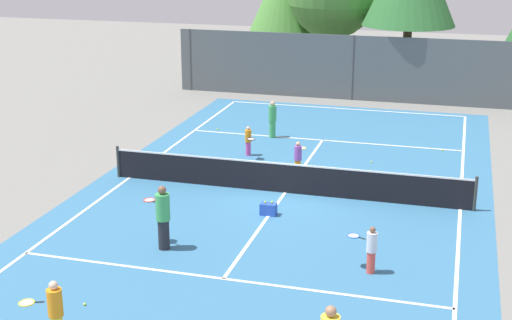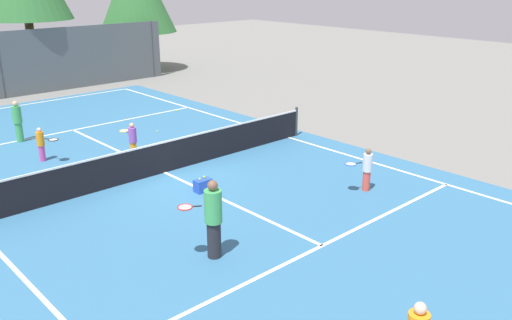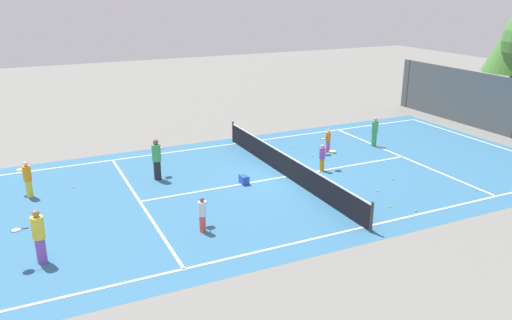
{
  "view_description": "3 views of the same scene",
  "coord_description": "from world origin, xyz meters",
  "px_view_note": "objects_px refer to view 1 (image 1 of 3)",
  "views": [
    {
      "loc": [
        5.23,
        -21.96,
        8.25
      ],
      "look_at": [
        -0.83,
        -0.52,
        1.2
      ],
      "focal_mm": 51.94,
      "sensor_mm": 36.0,
      "label": 1
    },
    {
      "loc": [
        -8.45,
        -13.38,
        5.86
      ],
      "look_at": [
        1.31,
        -2.76,
        0.81
      ],
      "focal_mm": 37.82,
      "sensor_mm": 36.0,
      "label": 2
    },
    {
      "loc": [
        18.28,
        -10.14,
        7.8
      ],
      "look_at": [
        -0.19,
        -1.37,
        0.91
      ],
      "focal_mm": 35.98,
      "sensor_mm": 36.0,
      "label": 3
    }
  ],
  "objects_px": {
    "player_5": "(163,217)",
    "tennis_ball_9": "(415,194)",
    "tennis_ball_2": "(250,164)",
    "tennis_ball_1": "(389,176)",
    "tennis_ball_8": "(442,150)",
    "tennis_ball_6": "(431,185)",
    "tennis_ball_4": "(201,162)",
    "tennis_ball_0": "(218,129)",
    "player_6": "(272,119)",
    "player_1": "(248,140)",
    "tennis_ball_3": "(454,181)",
    "player_3": "(371,249)",
    "tennis_ball_7": "(85,304)",
    "player_0": "(298,158)",
    "tennis_ball_5": "(371,162)",
    "ball_crate": "(268,209)",
    "player_4": "(55,312)"
  },
  "relations": [
    {
      "from": "player_3",
      "to": "tennis_ball_0",
      "type": "height_order",
      "value": "player_3"
    },
    {
      "from": "tennis_ball_6",
      "to": "tennis_ball_0",
      "type": "bearing_deg",
      "value": 152.23
    },
    {
      "from": "tennis_ball_7",
      "to": "tennis_ball_9",
      "type": "distance_m",
      "value": 11.59
    },
    {
      "from": "tennis_ball_5",
      "to": "tennis_ball_3",
      "type": "bearing_deg",
      "value": -25.22
    },
    {
      "from": "player_6",
      "to": "tennis_ball_2",
      "type": "distance_m",
      "value": 3.89
    },
    {
      "from": "tennis_ball_3",
      "to": "tennis_ball_1",
      "type": "bearing_deg",
      "value": -178.1
    },
    {
      "from": "player_5",
      "to": "tennis_ball_5",
      "type": "height_order",
      "value": "player_5"
    },
    {
      "from": "player_3",
      "to": "ball_crate",
      "type": "relative_size",
      "value": 2.59
    },
    {
      "from": "ball_crate",
      "to": "tennis_ball_1",
      "type": "relative_size",
      "value": 7.26
    },
    {
      "from": "tennis_ball_0",
      "to": "tennis_ball_2",
      "type": "relative_size",
      "value": 1.0
    },
    {
      "from": "player_4",
      "to": "tennis_ball_9",
      "type": "bearing_deg",
      "value": 59.99
    },
    {
      "from": "tennis_ball_1",
      "to": "tennis_ball_4",
      "type": "relative_size",
      "value": 1.0
    },
    {
      "from": "player_5",
      "to": "tennis_ball_0",
      "type": "xyz_separation_m",
      "value": [
        -2.49,
        11.85,
        -0.88
      ]
    },
    {
      "from": "tennis_ball_6",
      "to": "tennis_ball_7",
      "type": "distance_m",
      "value": 12.68
    },
    {
      "from": "tennis_ball_9",
      "to": "tennis_ball_0",
      "type": "bearing_deg",
      "value": 146.17
    },
    {
      "from": "tennis_ball_0",
      "to": "tennis_ball_9",
      "type": "distance_m",
      "value": 10.41
    },
    {
      "from": "tennis_ball_8",
      "to": "tennis_ball_9",
      "type": "bearing_deg",
      "value": -97.17
    },
    {
      "from": "tennis_ball_2",
      "to": "tennis_ball_4",
      "type": "distance_m",
      "value": 1.84
    },
    {
      "from": "player_6",
      "to": "tennis_ball_8",
      "type": "distance_m",
      "value": 6.83
    },
    {
      "from": "tennis_ball_0",
      "to": "tennis_ball_6",
      "type": "relative_size",
      "value": 1.0
    },
    {
      "from": "tennis_ball_0",
      "to": "tennis_ball_3",
      "type": "relative_size",
      "value": 1.0
    },
    {
      "from": "player_1",
      "to": "tennis_ball_7",
      "type": "relative_size",
      "value": 17.08
    },
    {
      "from": "tennis_ball_0",
      "to": "tennis_ball_3",
      "type": "bearing_deg",
      "value": -23.09
    },
    {
      "from": "player_6",
      "to": "tennis_ball_9",
      "type": "bearing_deg",
      "value": -41.09
    },
    {
      "from": "player_1",
      "to": "player_6",
      "type": "bearing_deg",
      "value": 85.06
    },
    {
      "from": "tennis_ball_2",
      "to": "player_3",
      "type": "bearing_deg",
      "value": -54.85
    },
    {
      "from": "tennis_ball_3",
      "to": "tennis_ball_8",
      "type": "distance_m",
      "value": 3.69
    },
    {
      "from": "player_6",
      "to": "tennis_ball_1",
      "type": "distance_m",
      "value": 6.46
    },
    {
      "from": "tennis_ball_6",
      "to": "tennis_ball_4",
      "type": "bearing_deg",
      "value": 177.62
    },
    {
      "from": "player_1",
      "to": "player_5",
      "type": "xyz_separation_m",
      "value": [
        0.2,
        -8.71,
        0.33
      ]
    },
    {
      "from": "player_0",
      "to": "tennis_ball_0",
      "type": "relative_size",
      "value": 18.52
    },
    {
      "from": "tennis_ball_4",
      "to": "tennis_ball_3",
      "type": "bearing_deg",
      "value": 1.68
    },
    {
      "from": "player_5",
      "to": "tennis_ball_9",
      "type": "distance_m",
      "value": 8.69
    },
    {
      "from": "tennis_ball_1",
      "to": "tennis_ball_8",
      "type": "bearing_deg",
      "value": 66.36
    },
    {
      "from": "tennis_ball_5",
      "to": "tennis_ball_7",
      "type": "relative_size",
      "value": 1.0
    },
    {
      "from": "tennis_ball_2",
      "to": "tennis_ball_9",
      "type": "xyz_separation_m",
      "value": [
        5.97,
        -1.53,
        0.0
      ]
    },
    {
      "from": "player_6",
      "to": "tennis_ball_8",
      "type": "height_order",
      "value": "player_6"
    },
    {
      "from": "player_1",
      "to": "player_4",
      "type": "bearing_deg",
      "value": -90.25
    },
    {
      "from": "tennis_ball_4",
      "to": "tennis_ball_1",
      "type": "bearing_deg",
      "value": 1.61
    },
    {
      "from": "player_0",
      "to": "tennis_ball_7",
      "type": "relative_size",
      "value": 18.52
    },
    {
      "from": "tennis_ball_2",
      "to": "player_1",
      "type": "bearing_deg",
      "value": 109.2
    },
    {
      "from": "player_4",
      "to": "tennis_ball_8",
      "type": "height_order",
      "value": "player_4"
    },
    {
      "from": "tennis_ball_0",
      "to": "tennis_ball_1",
      "type": "height_order",
      "value": "same"
    },
    {
      "from": "player_5",
      "to": "tennis_ball_7",
      "type": "distance_m",
      "value": 3.56
    },
    {
      "from": "player_1",
      "to": "tennis_ball_0",
      "type": "distance_m",
      "value": 3.92
    },
    {
      "from": "ball_crate",
      "to": "tennis_ball_4",
      "type": "xyz_separation_m",
      "value": [
        -3.7,
        4.28,
        -0.15
      ]
    },
    {
      "from": "ball_crate",
      "to": "tennis_ball_4",
      "type": "bearing_deg",
      "value": 130.87
    },
    {
      "from": "tennis_ball_2",
      "to": "tennis_ball_9",
      "type": "bearing_deg",
      "value": -14.39
    },
    {
      "from": "tennis_ball_2",
      "to": "tennis_ball_4",
      "type": "xyz_separation_m",
      "value": [
        -1.83,
        -0.19,
        0.0
      ]
    },
    {
      "from": "player_5",
      "to": "tennis_ball_2",
      "type": "relative_size",
      "value": 26.97
    }
  ]
}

